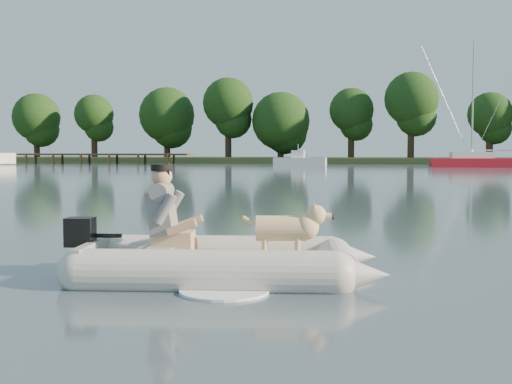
% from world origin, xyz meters
% --- Properties ---
extents(water, '(160.00, 160.00, 0.00)m').
position_xyz_m(water, '(0.00, 0.00, 0.00)').
color(water, '#51606D').
rests_on(water, ground).
extents(shore_bank, '(160.00, 12.00, 0.70)m').
position_xyz_m(shore_bank, '(0.00, 62.00, 0.25)').
color(shore_bank, '#47512D').
rests_on(shore_bank, water).
extents(dock, '(18.00, 2.00, 1.04)m').
position_xyz_m(dock, '(-26.00, 52.00, 0.52)').
color(dock, '#4C331E').
rests_on(dock, water).
extents(treeline, '(84.66, 7.35, 9.27)m').
position_xyz_m(treeline, '(5.75, 61.07, 5.30)').
color(treeline, '#332316').
rests_on(treeline, shore_bank).
extents(dinghy, '(4.66, 3.60, 1.25)m').
position_xyz_m(dinghy, '(0.70, -0.48, 0.52)').
color(dinghy, '#ABACA6').
rests_on(dinghy, water).
extents(man, '(0.73, 0.65, 0.96)m').
position_xyz_m(man, '(0.07, -0.54, 0.70)').
color(man, slate).
rests_on(man, dinghy).
extents(dog, '(0.87, 0.43, 0.56)m').
position_xyz_m(dog, '(1.26, -0.34, 0.46)').
color(dog, tan).
rests_on(dog, dinghy).
extents(outboard_motor, '(0.41, 0.32, 0.70)m').
position_xyz_m(outboard_motor, '(-0.77, -0.72, 0.28)').
color(outboard_motor, black).
rests_on(outboard_motor, dinghy).
extents(motorboat, '(4.70, 1.91, 1.97)m').
position_xyz_m(motorboat, '(-5.81, 48.18, 0.90)').
color(motorboat, white).
rests_on(motorboat, water).
extents(sailboat, '(7.40, 2.76, 9.96)m').
position_xyz_m(sailboat, '(8.47, 46.13, 0.44)').
color(sailboat, '#A6131E').
rests_on(sailboat, water).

